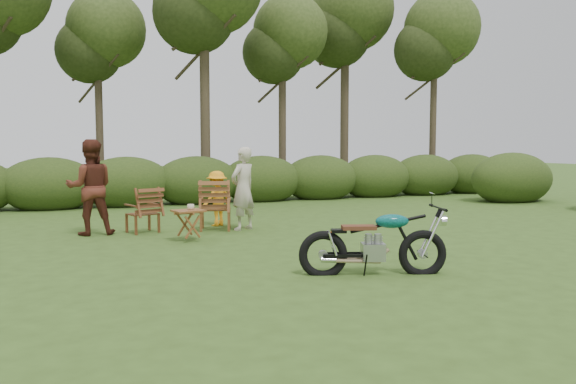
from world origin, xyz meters
name	(u,v)px	position (x,y,z in m)	size (l,w,h in m)	color
ground	(334,262)	(0.00, 0.00, 0.00)	(80.00, 80.00, 0.00)	#304918
tree_line	(207,76)	(0.50, 9.74, 3.81)	(22.52, 11.62, 8.14)	#382C1E
motorcycle	(373,274)	(0.13, -0.89, 0.00)	(1.85, 0.70, 1.06)	#0B928B
lawn_chair_right	(216,230)	(-0.82, 3.68, 0.00)	(0.69, 0.69, 1.00)	brown
lawn_chair_left	(143,233)	(-2.22, 3.87, 0.00)	(0.60, 0.60, 0.88)	#5D3017
side_table	(189,225)	(-1.59, 2.58, 0.28)	(0.54, 0.45, 0.55)	brown
cup	(191,207)	(-1.55, 2.59, 0.61)	(0.13, 0.13, 0.10)	beige
adult_a	(243,230)	(-0.30, 3.48, 0.00)	(0.61, 0.40, 1.66)	beige
adult_b	(92,235)	(-3.17, 3.96, 0.00)	(0.88, 0.69, 1.81)	#532317
child	(217,226)	(-0.64, 4.23, 0.00)	(0.75, 0.43, 1.16)	orange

